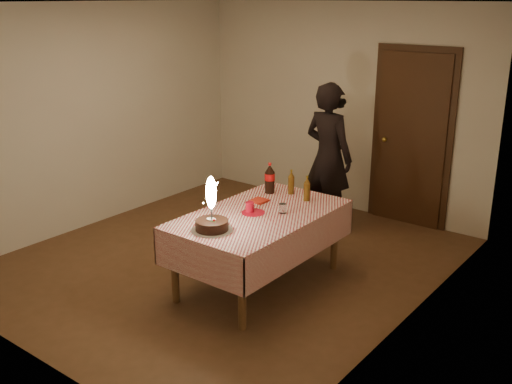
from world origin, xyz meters
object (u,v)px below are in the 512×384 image
(dining_table, at_px, (259,223))
(amber_bottle_left, at_px, (291,183))
(amber_bottle_right, at_px, (307,189))
(birthday_cake, at_px, (212,218))
(cola_bottle, at_px, (270,178))
(photographer, at_px, (328,157))
(red_plate, at_px, (253,212))
(red_cup, at_px, (250,207))
(clear_cup, at_px, (283,208))

(dining_table, distance_m, amber_bottle_left, 0.69)
(amber_bottle_left, xyz_separation_m, amber_bottle_right, (0.24, -0.08, 0.00))
(birthday_cake, relative_size, amber_bottle_right, 1.91)
(dining_table, xyz_separation_m, amber_bottle_left, (-0.09, 0.65, 0.22))
(cola_bottle, xyz_separation_m, amber_bottle_left, (0.19, 0.11, -0.03))
(cola_bottle, relative_size, photographer, 0.18)
(red_plate, height_order, photographer, photographer)
(red_plate, bearing_deg, birthday_cake, -91.58)
(birthday_cake, xyz_separation_m, cola_bottle, (-0.22, 1.13, 0.04))
(dining_table, bearing_deg, red_plate, -146.32)
(red_cup, relative_size, clear_cup, 1.11)
(birthday_cake, relative_size, cola_bottle, 1.53)
(red_cup, height_order, amber_bottle_right, amber_bottle_right)
(clear_cup, relative_size, cola_bottle, 0.28)
(amber_bottle_right, distance_m, photographer, 1.19)
(birthday_cake, bearing_deg, photographer, 95.34)
(red_cup, bearing_deg, photographer, 96.39)
(red_plate, xyz_separation_m, photographer, (-0.23, 1.71, 0.14))
(dining_table, relative_size, red_cup, 17.20)
(red_plate, height_order, cola_bottle, cola_bottle)
(red_plate, distance_m, clear_cup, 0.28)
(clear_cup, bearing_deg, photographer, 106.06)
(birthday_cake, bearing_deg, amber_bottle_right, 79.40)
(birthday_cake, bearing_deg, cola_bottle, 100.96)
(red_cup, bearing_deg, clear_cup, 34.64)
(birthday_cake, relative_size, photographer, 0.28)
(dining_table, distance_m, red_plate, 0.12)
(cola_bottle, relative_size, amber_bottle_left, 1.25)
(red_cup, xyz_separation_m, amber_bottle_right, (0.24, 0.61, 0.07))
(amber_bottle_right, bearing_deg, photographer, 111.09)
(photographer, bearing_deg, cola_bottle, -90.39)
(clear_cup, relative_size, amber_bottle_left, 0.35)
(red_plate, distance_m, amber_bottle_right, 0.64)
(clear_cup, bearing_deg, red_plate, -142.47)
(clear_cup, bearing_deg, amber_bottle_left, 116.73)
(dining_table, xyz_separation_m, cola_bottle, (-0.28, 0.54, 0.25))
(amber_bottle_left, distance_m, amber_bottle_right, 0.26)
(cola_bottle, distance_m, amber_bottle_left, 0.22)
(red_plate, distance_m, red_cup, 0.06)
(birthday_cake, bearing_deg, red_cup, 92.03)
(dining_table, height_order, cola_bottle, cola_bottle)
(birthday_cake, relative_size, red_plate, 2.21)
(amber_bottle_left, bearing_deg, photographer, 100.15)
(amber_bottle_right, relative_size, photographer, 0.15)
(dining_table, relative_size, photographer, 0.99)
(photographer, bearing_deg, red_plate, -82.44)
(dining_table, distance_m, amber_bottle_right, 0.63)
(red_plate, xyz_separation_m, amber_bottle_right, (0.20, 0.60, 0.11))
(red_plate, relative_size, cola_bottle, 0.69)
(birthday_cake, distance_m, clear_cup, 0.76)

